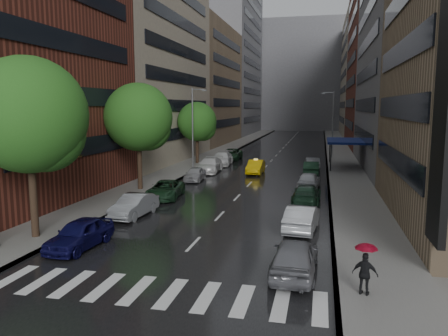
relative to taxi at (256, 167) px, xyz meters
The scene contains 18 objects.
ground 28.39m from the taxi, 89.23° to the right, with size 220.00×220.00×0.00m, color gray.
road 21.63m from the taxi, 88.99° to the left, with size 14.00×140.00×0.01m, color black.
sidewalk_left 23.28m from the taxi, 111.73° to the left, with size 4.00×140.00×0.15m, color gray.
sidewalk_right 23.58m from the taxi, 66.54° to the left, with size 4.00×140.00×0.15m, color gray.
crosswalk 30.40m from the taxi, 88.90° to the right, with size 13.15×2.80×0.01m.
buildings_left 37.03m from the taxi, 115.67° to the left, with size 8.00×108.00×38.00m.
buildings_right 35.26m from the taxi, 61.49° to the left, with size 8.05×109.10×36.00m.
building_far 90.91m from the taxi, 89.76° to the left, with size 40.00×14.00×32.00m, color slate.
tree_near 27.32m from the taxi, 107.94° to the right, with size 6.11×6.11×9.74m.
tree_mid 15.04m from the taxi, 125.93° to the right, with size 5.69×5.69×9.06m.
tree_far 11.21m from the taxi, 143.17° to the left, with size 4.80×4.80×7.65m.
taxi is the anchor object (origin of this frame).
parked_cars_left 6.62m from the taxi, 139.30° to the right, with size 2.78×42.57×1.60m.
parked_cars_right 13.39m from the taxi, 64.40° to the right, with size 2.15×36.46×1.59m.
ped_red_umbrella 30.41m from the taxi, 73.81° to the right, with size 1.01×0.82×2.01m.
street_lamp_left 8.59m from the taxi, 167.57° to the left, with size 1.74×0.22×9.00m.
street_lamp_right 18.95m from the taxi, 64.01° to the left, with size 1.74×0.22×9.00m.
awning 11.72m from the taxi, 35.24° to the left, with size 4.00×8.00×3.12m.
Camera 1 is at (6.36, -17.08, 7.14)m, focal length 35.00 mm.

